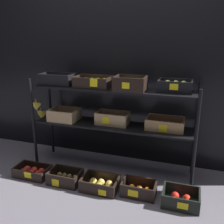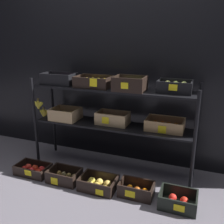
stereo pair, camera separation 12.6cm
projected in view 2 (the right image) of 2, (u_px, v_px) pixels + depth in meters
ground_plane at (112, 169)px, 2.88m from camera, size 10.00×10.00×0.00m
storefront_wall at (124, 81)px, 2.95m from camera, size 4.12×0.12×1.88m
display_rack at (112, 105)px, 2.66m from camera, size 1.85×0.40×1.07m
crate_ground_apple_red at (33, 170)px, 2.77m from camera, size 0.37×0.23×0.11m
crate_ground_kiwi at (65, 177)px, 2.63m from camera, size 0.33×0.23×0.13m
crate_ground_apple_gold at (98, 184)px, 2.50m from camera, size 0.36×0.25×0.12m
crate_ground_tangerine at (136, 190)px, 2.40m from camera, size 0.32×0.21×0.13m
crate_ground_rightmost_apple_red at (178, 201)px, 2.24m from camera, size 0.33×0.25×0.13m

